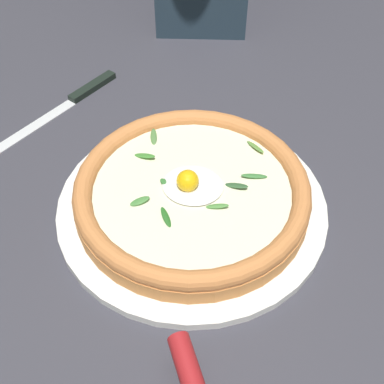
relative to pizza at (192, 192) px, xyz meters
The scene contains 4 objects.
ground_plane 0.07m from the pizza, 40.09° to the left, with size 2.40×2.40×0.03m, color #383741.
pizza_plate 0.03m from the pizza, 59.45° to the right, with size 0.34×0.34×0.01m, color white.
pizza is the anchor object (origin of this frame).
table_knife 0.30m from the pizza, 142.43° to the left, with size 0.12×0.23×0.01m.
Camera 1 is at (0.06, -0.45, 0.50)m, focal length 47.36 mm.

